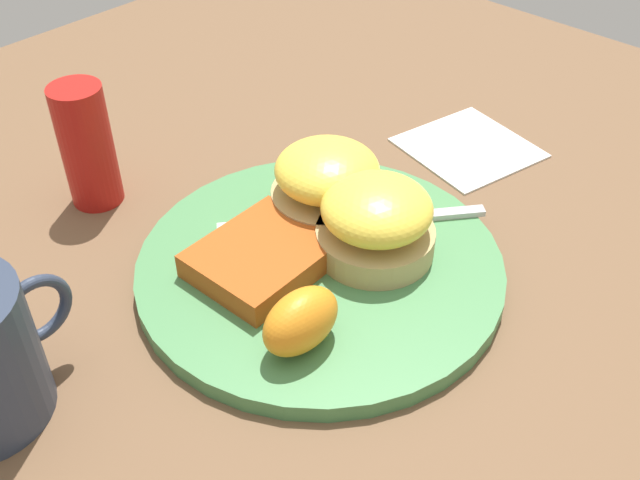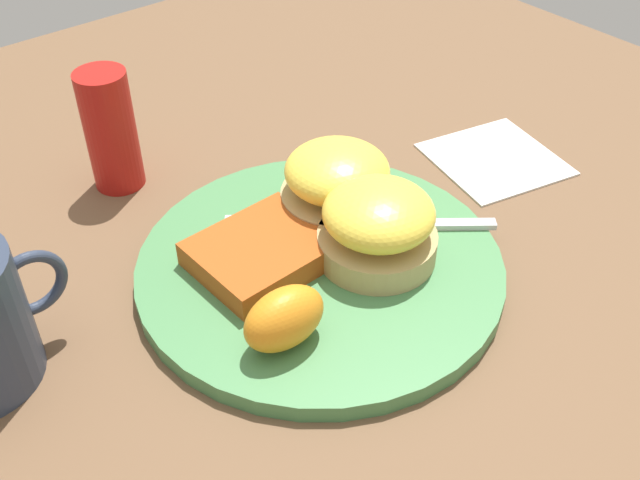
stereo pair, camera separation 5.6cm
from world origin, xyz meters
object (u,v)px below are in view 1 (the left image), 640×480
at_px(sandwich_benedict_left, 376,221).
at_px(condiment_bottle, 87,146).
at_px(sandwich_benedict_right, 327,182).
at_px(hashbrown_patty, 263,257).
at_px(orange_wedge, 301,321).
at_px(fork, 335,224).

relative_size(sandwich_benedict_left, condiment_bottle, 0.84).
height_order(sandwich_benedict_right, hashbrown_patty, sandwich_benedict_right).
relative_size(orange_wedge, condiment_bottle, 0.55).
xyz_separation_m(hashbrown_patty, condiment_bottle, (-0.03, 0.18, 0.03)).
xyz_separation_m(orange_wedge, fork, (0.11, 0.07, -0.02)).
xyz_separation_m(fork, condiment_bottle, (-0.10, 0.19, 0.04)).
xyz_separation_m(hashbrown_patty, orange_wedge, (-0.04, -0.08, 0.01)).
bearing_deg(fork, sandwich_benedict_left, -91.94).
bearing_deg(orange_wedge, fork, 32.08).
xyz_separation_m(sandwich_benedict_right, hashbrown_patty, (-0.08, -0.01, -0.02)).
bearing_deg(sandwich_benedict_right, fork, -120.22).
bearing_deg(fork, condiment_bottle, 117.46).
bearing_deg(hashbrown_patty, condiment_bottle, 97.91).
bearing_deg(orange_wedge, hashbrown_patty, 64.03).
relative_size(sandwich_benedict_left, fork, 0.50).
relative_size(sandwich_benedict_right, orange_wedge, 1.52).
height_order(sandwich_benedict_left, fork, sandwich_benedict_left).
bearing_deg(orange_wedge, condiment_bottle, 87.51).
relative_size(hashbrown_patty, fork, 0.55).
height_order(sandwich_benedict_right, orange_wedge, sandwich_benedict_right).
distance_m(sandwich_benedict_right, orange_wedge, 0.15).
height_order(orange_wedge, fork, orange_wedge).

